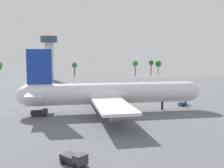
# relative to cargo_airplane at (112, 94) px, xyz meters

# --- Properties ---
(ground_plane) EXTENTS (233.37, 233.37, 0.00)m
(ground_plane) POSITION_rel_cargo_airplane_xyz_m (0.08, 0.00, -5.80)
(ground_plane) COLOR slate
(cargo_airplane) EXTENTS (58.34, 53.85, 19.68)m
(cargo_airplane) POSITION_rel_cargo_airplane_xyz_m (0.00, 0.00, 0.00)
(cargo_airplane) COLOR silver
(cargo_airplane) RESTS_ON ground_plane
(catering_truck) EXTENTS (4.71, 5.14, 2.13)m
(catering_truck) POSITION_rel_cargo_airplane_xyz_m (-13.49, -39.82, -4.73)
(catering_truck) COLOR #333338
(catering_truck) RESTS_ON ground_plane
(maintenance_van) EXTENTS (4.82, 2.60, 2.03)m
(maintenance_van) POSITION_rel_cargo_airplane_xyz_m (-21.96, -2.02, -4.72)
(maintenance_van) COLOR #333338
(maintenance_van) RESTS_ON ground_plane
(cargo_loader) EXTENTS (4.61, 5.18, 2.10)m
(cargo_loader) POSITION_rel_cargo_airplane_xyz_m (27.19, 6.69, -4.76)
(cargo_loader) COLOR #2D5193
(cargo_loader) RESTS_ON ground_plane
(safety_cone_nose) EXTENTS (0.52, 0.52, 0.74)m
(safety_cone_nose) POSITION_rel_cargo_airplane_xyz_m (26.34, 0.56, -5.43)
(safety_cone_nose) COLOR orange
(safety_cone_nose) RESTS_ON ground_plane
(control_tower) EXTENTS (11.69, 11.69, 30.83)m
(control_tower) POSITION_rel_cargo_airplane_xyz_m (-24.13, 114.43, 13.23)
(control_tower) COLOR silver
(control_tower) RESTS_ON ground_plane
(tree_line_backdrop) EXTENTS (135.80, 5.32, 13.09)m
(tree_line_backdrop) POSITION_rel_cargo_airplane_xyz_m (2.35, 140.57, 3.65)
(tree_line_backdrop) COLOR #51381E
(tree_line_backdrop) RESTS_ON ground_plane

